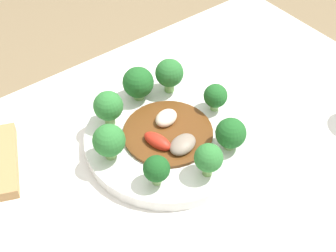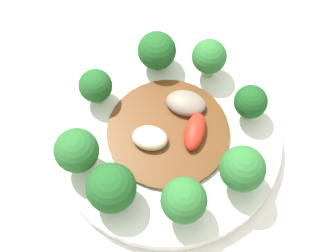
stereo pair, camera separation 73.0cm
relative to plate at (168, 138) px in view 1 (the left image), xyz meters
The scene contains 11 objects.
table 0.36m from the plate, 112.62° to the left, with size 0.95×0.65×0.70m.
plate is the anchor object (origin of this frame).
broccoli_northwest 0.12m from the plate, 126.77° to the left, with size 0.05×0.05×0.06m.
broccoli_west 0.12m from the plate, behind, with size 0.04×0.04×0.05m.
broccoli_east 0.12m from the plate, ahead, with size 0.05×0.05×0.07m.
broccoli_southeast 0.12m from the plate, 51.65° to the right, with size 0.05×0.05×0.07m.
broccoli_southwest 0.13m from the plate, 128.29° to the right, with size 0.05×0.05×0.07m.
broccoli_north 0.12m from the plate, 88.85° to the left, with size 0.05×0.05×0.06m.
broccoli_northeast 0.12m from the plate, 43.50° to the left, with size 0.04×0.04×0.06m.
broccoli_south 0.12m from the plate, 95.26° to the right, with size 0.06×0.06×0.07m.
stirfry_center 0.02m from the plate, 63.69° to the left, with size 0.16×0.16×0.02m.
Camera 1 is at (0.35, 0.42, 1.32)m, focal length 50.00 mm.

